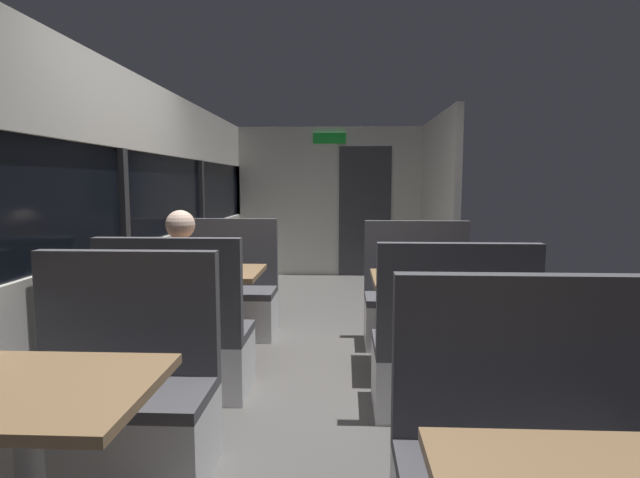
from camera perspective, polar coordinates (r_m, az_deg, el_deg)
The scene contains 13 objects.
ground_plane at distance 4.04m, azimuth -0.72°, elevation -14.80°, with size 3.30×9.20×0.02m, color #514F4C.
carriage_window_panel_left at distance 4.14m, azimuth -21.25°, elevation 1.19°, with size 0.09×8.48×2.30m.
carriage_end_bulkhead at distance 7.97m, azimuth 1.48°, elevation 4.09°, with size 2.90×0.11×2.30m.
carriage_aisle_panel_right at distance 6.88m, azimuth 12.95°, elevation 3.68°, with size 0.08×2.40×2.30m, color beige.
dining_table_near_window at distance 2.17m, azimuth -29.97°, elevation -16.37°, with size 0.90×0.70×0.74m.
bench_near_window_facing_entry at distance 2.85m, azimuth -21.70°, elevation -17.21°, with size 0.95×0.50×1.10m.
dining_table_mid_window at distance 4.26m, azimuth -12.67°, elevation -4.77°, with size 0.90×0.70×0.74m.
bench_mid_window_facing_end at distance 3.69m, azimuth -15.47°, elevation -11.58°, with size 0.95×0.50×1.10m.
bench_mid_window_facing_entry at distance 4.99m, azimuth -10.45°, elevation -6.75°, with size 0.95×0.50×1.10m.
dining_table_rear_aisle at distance 3.97m, azimuth 12.39°, elevation -5.56°, with size 0.90×0.70×0.74m.
bench_rear_aisle_facing_end at distance 3.39m, azimuth 14.29°, elevation -13.15°, with size 0.95×0.50×1.10m.
bench_rear_aisle_facing_entry at distance 4.71m, azimuth 10.86°, elevation -7.53°, with size 0.95×0.50×1.10m.
seated_passenger at distance 3.70m, azimuth -15.22°, elevation -8.16°, with size 0.47×0.55×1.26m.
Camera 1 is at (0.23, -3.77, 1.45)m, focal length 28.67 mm.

